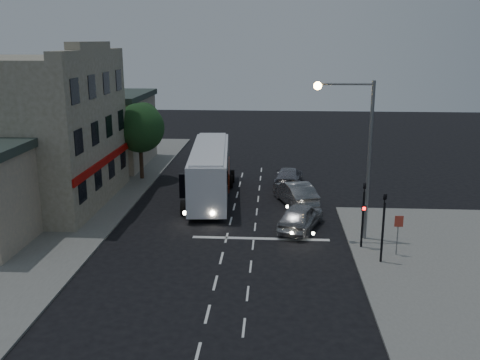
# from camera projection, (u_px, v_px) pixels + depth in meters

# --- Properties ---
(ground) EXTENTS (120.00, 120.00, 0.00)m
(ground) POSITION_uv_depth(u_px,v_px,m) (223.00, 251.00, 29.35)
(ground) COLOR black
(sidewalk_far) EXTENTS (12.00, 50.00, 0.12)m
(sidewalk_far) POSITION_uv_depth(u_px,v_px,m) (52.00, 202.00, 37.87)
(sidewalk_far) COLOR slate
(sidewalk_far) RESTS_ON ground
(road_markings) EXTENTS (8.00, 30.55, 0.01)m
(road_markings) POSITION_uv_depth(u_px,v_px,m) (249.00, 231.00, 32.46)
(road_markings) COLOR silver
(road_markings) RESTS_ON ground
(tour_bus) EXTENTS (3.50, 12.43, 3.77)m
(tour_bus) POSITION_uv_depth(u_px,v_px,m) (210.00, 170.00, 38.89)
(tour_bus) COLOR white
(tour_bus) RESTS_ON ground
(car_suv) EXTENTS (3.35, 5.11, 1.62)m
(car_suv) POSITION_uv_depth(u_px,v_px,m) (301.00, 216.00, 32.53)
(car_suv) COLOR #9D9DA1
(car_suv) RESTS_ON ground
(car_sedan_a) EXTENTS (3.24, 5.32, 1.66)m
(car_sedan_a) POSITION_uv_depth(u_px,v_px,m) (295.00, 193.00, 37.46)
(car_sedan_a) COLOR gray
(car_sedan_a) RESTS_ON ground
(car_sedan_b) EXTENTS (2.49, 5.14, 1.44)m
(car_sedan_b) POSITION_uv_depth(u_px,v_px,m) (289.00, 177.00, 42.37)
(car_sedan_b) COLOR gray
(car_sedan_b) RESTS_ON ground
(traffic_signal_main) EXTENTS (0.25, 0.35, 4.10)m
(traffic_signal_main) POSITION_uv_depth(u_px,v_px,m) (363.00, 207.00, 29.00)
(traffic_signal_main) COLOR black
(traffic_signal_main) RESTS_ON sidewalk_near
(traffic_signal_side) EXTENTS (0.18, 0.15, 4.10)m
(traffic_signal_side) POSITION_uv_depth(u_px,v_px,m) (384.00, 219.00, 27.05)
(traffic_signal_side) COLOR black
(traffic_signal_side) RESTS_ON sidewalk_near
(regulatory_sign) EXTENTS (0.45, 0.12, 2.20)m
(regulatory_sign) POSITION_uv_depth(u_px,v_px,m) (398.00, 229.00, 28.13)
(regulatory_sign) COLOR slate
(regulatory_sign) RESTS_ON sidewalk_near
(streetlight) EXTENTS (3.32, 0.44, 9.00)m
(streetlight) POSITION_uv_depth(u_px,v_px,m) (358.00, 142.00, 29.55)
(streetlight) COLOR slate
(streetlight) RESTS_ON sidewalk_near
(main_building) EXTENTS (10.12, 12.00, 11.00)m
(main_building) POSITION_uv_depth(u_px,v_px,m) (31.00, 131.00, 36.63)
(main_building) COLOR #797156
(main_building) RESTS_ON sidewalk_far
(low_building_north) EXTENTS (9.40, 9.40, 6.50)m
(low_building_north) POSITION_uv_depth(u_px,v_px,m) (96.00, 129.00, 48.63)
(low_building_north) COLOR gray
(low_building_north) RESTS_ON sidewalk_far
(street_tree) EXTENTS (4.00, 4.00, 6.20)m
(street_tree) POSITION_uv_depth(u_px,v_px,m) (140.00, 126.00, 43.21)
(street_tree) COLOR black
(street_tree) RESTS_ON sidewalk_far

